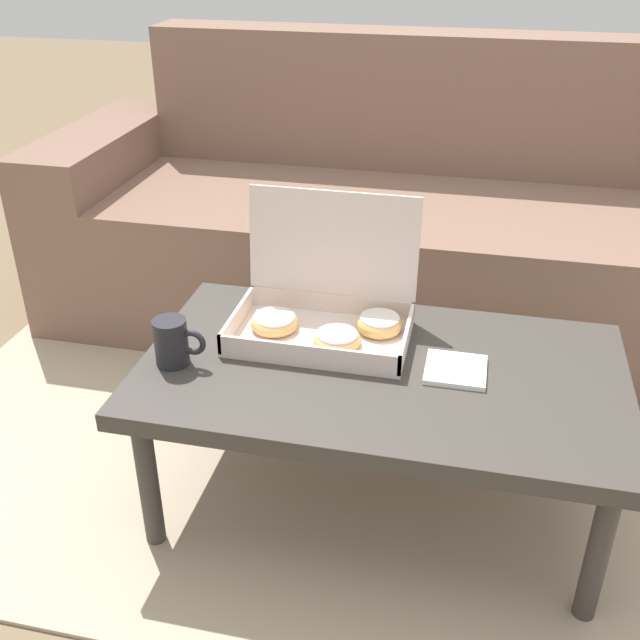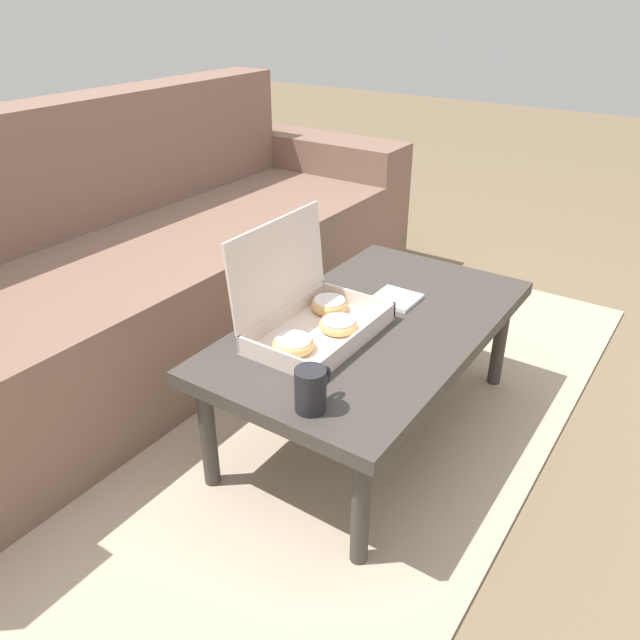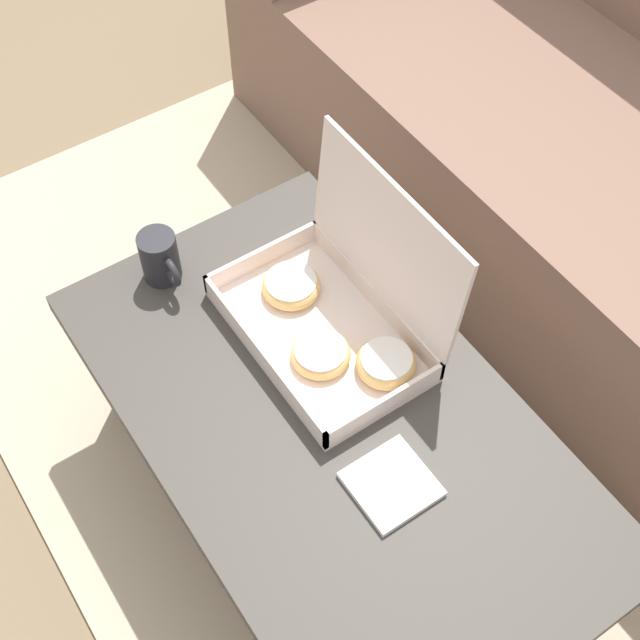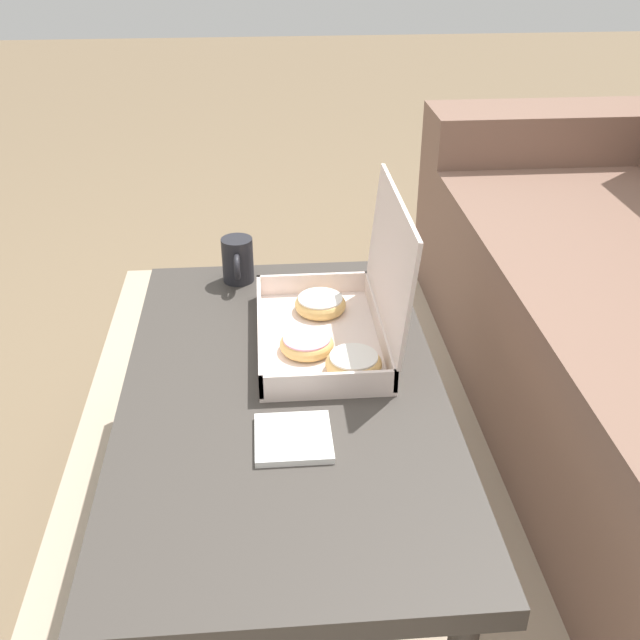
{
  "view_description": "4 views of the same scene",
  "coord_description": "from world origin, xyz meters",
  "px_view_note": "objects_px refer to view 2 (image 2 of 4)",
  "views": [
    {
      "loc": [
        0.17,
        -1.49,
        1.25
      ],
      "look_at": [
        -0.15,
        -0.07,
        0.43
      ],
      "focal_mm": 42.0,
      "sensor_mm": 36.0,
      "label": 1
    },
    {
      "loc": [
        -1.38,
        -0.89,
        1.24
      ],
      "look_at": [
        -0.15,
        -0.07,
        0.43
      ],
      "focal_mm": 35.0,
      "sensor_mm": 36.0,
      "label": 2
    },
    {
      "loc": [
        0.61,
        -0.58,
        1.71
      ],
      "look_at": [
        -0.15,
        -0.07,
        0.43
      ],
      "focal_mm": 50.0,
      "sensor_mm": 36.0,
      "label": 3
    },
    {
      "loc": [
        1.13,
        -0.17,
        1.18
      ],
      "look_at": [
        -0.15,
        -0.07,
        0.43
      ],
      "focal_mm": 42.0,
      "sensor_mm": 36.0,
      "label": 4
    }
  ],
  "objects_px": {
    "couch": "(147,270)",
    "coffee_table": "(373,333)",
    "pastry_box": "(311,313)",
    "coffee_mug": "(311,389)"
  },
  "relations": [
    {
      "from": "pastry_box",
      "to": "coffee_mug",
      "type": "xyz_separation_m",
      "value": [
        -0.29,
        -0.2,
        -0.0
      ]
    },
    {
      "from": "coffee_table",
      "to": "pastry_box",
      "type": "height_order",
      "value": "pastry_box"
    },
    {
      "from": "coffee_table",
      "to": "couch",
      "type": "bearing_deg",
      "value": 90.0
    },
    {
      "from": "couch",
      "to": "coffee_mug",
      "type": "bearing_deg",
      "value": -112.8
    },
    {
      "from": "couch",
      "to": "coffee_mug",
      "type": "relative_size",
      "value": 21.19
    },
    {
      "from": "coffee_table",
      "to": "pastry_box",
      "type": "xyz_separation_m",
      "value": [
        -0.14,
        0.12,
        0.09
      ]
    },
    {
      "from": "coffee_table",
      "to": "coffee_mug",
      "type": "relative_size",
      "value": 9.02
    },
    {
      "from": "couch",
      "to": "coffee_table",
      "type": "relative_size",
      "value": 2.35
    },
    {
      "from": "pastry_box",
      "to": "coffee_mug",
      "type": "height_order",
      "value": "pastry_box"
    },
    {
      "from": "coffee_table",
      "to": "pastry_box",
      "type": "bearing_deg",
      "value": 141.25
    }
  ]
}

